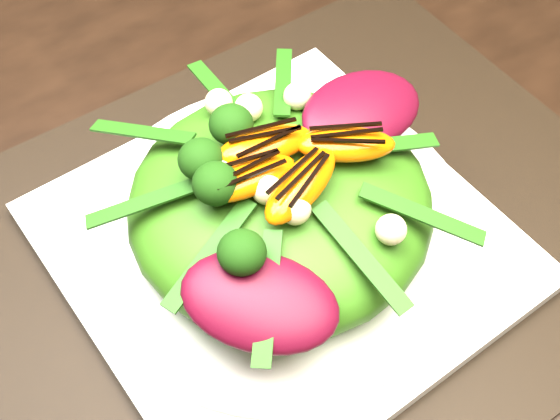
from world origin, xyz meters
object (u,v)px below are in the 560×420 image
plate_base (280,244)px  orange_segment (228,151)px  lettuce_mound (280,204)px  placemat (280,250)px  salad_bowl (280,231)px  dining_table (89,333)px

plate_base → orange_segment: bearing=129.1°
orange_segment → lettuce_mound: bearing=-50.9°
placemat → orange_segment: 0.10m
placemat → salad_bowl: (0.00, 0.00, 0.02)m
placemat → lettuce_mound: 0.05m
orange_segment → dining_table: bearing=-179.8°
dining_table → lettuce_mound: dining_table is taller
dining_table → lettuce_mound: size_ratio=8.01×
plate_base → dining_table: bearing=169.7°
placemat → orange_segment: bearing=129.1°
salad_bowl → orange_segment: 0.08m
dining_table → orange_segment: dining_table is taller
dining_table → orange_segment: bearing=0.2°
placemat → orange_segment: (-0.02, 0.03, 0.09)m
orange_segment → salad_bowl: bearing=-50.9°
plate_base → lettuce_mound: size_ratio=1.42×
plate_base → lettuce_mound: (0.00, 0.00, 0.05)m
lettuce_mound → placemat: bearing=166.0°
lettuce_mound → plate_base: bearing=180.0°
dining_table → placemat: dining_table is taller
plate_base → salad_bowl: bearing=14.0°
dining_table → orange_segment: 0.17m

